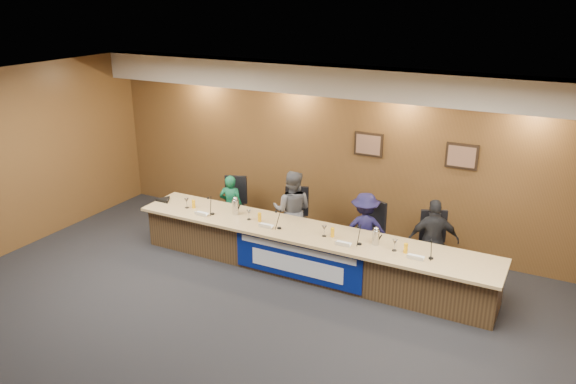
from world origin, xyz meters
name	(u,v)px	position (x,y,z in m)	size (l,w,h in m)	color
floor	(228,348)	(0.00, 0.00, 0.00)	(10.00, 10.00, 0.00)	black
ceiling	(217,105)	(0.00, 0.00, 3.20)	(10.00, 8.00, 0.04)	silver
wall_back	(347,155)	(0.00, 4.00, 1.60)	(10.00, 0.04, 3.20)	brown
soffit	(345,81)	(0.00, 3.75, 2.95)	(10.00, 0.50, 0.50)	beige
dais_body	(308,252)	(0.00, 2.40, 0.35)	(6.00, 0.80, 0.70)	#47321C
dais_top	(307,232)	(0.00, 2.35, 0.72)	(6.10, 0.95, 0.05)	tan
banner	(297,261)	(0.00, 1.99, 0.38)	(2.20, 0.02, 0.65)	navy
banner_text_upper	(296,249)	(0.00, 1.97, 0.58)	(2.00, 0.01, 0.10)	silver
banner_text_lower	(296,266)	(0.00, 1.97, 0.30)	(1.60, 0.01, 0.28)	silver
wall_photo_left	(369,144)	(0.40, 3.97, 1.85)	(0.52, 0.04, 0.42)	black
wall_photo_right	(462,156)	(2.00, 3.97, 1.85)	(0.52, 0.04, 0.42)	black
panelist_a	(231,205)	(-1.93, 3.07, 0.59)	(0.43, 0.28, 1.18)	#0E5434
panelist_b	(292,210)	(-0.64, 3.07, 0.73)	(0.71, 0.55, 1.46)	#535358
panelist_c	(364,229)	(0.72, 3.07, 0.64)	(0.83, 0.48, 1.28)	#16143B
panelist_d	(433,241)	(1.86, 3.07, 0.68)	(0.80, 0.33, 1.36)	black
office_chair_a	(234,209)	(-1.93, 3.17, 0.48)	(0.48, 0.48, 0.08)	black
office_chair_b	(295,222)	(-0.64, 3.17, 0.48)	(0.48, 0.48, 0.08)	black
office_chair_c	(366,236)	(0.72, 3.17, 0.48)	(0.48, 0.48, 0.08)	black
office_chair_d	(434,250)	(1.86, 3.17, 0.48)	(0.48, 0.48, 0.08)	black
nameplate_a	(200,214)	(-1.89, 2.06, 0.80)	(0.24, 0.06, 0.09)	white
microphone_a	(212,214)	(-1.75, 2.23, 0.76)	(0.07, 0.07, 0.02)	black
juice_glass_a	(194,204)	(-2.22, 2.32, 0.82)	(0.06, 0.06, 0.15)	#FFB10B
water_glass_a	(187,203)	(-2.33, 2.27, 0.84)	(0.08, 0.08, 0.18)	silver
nameplate_b	(265,226)	(-0.65, 2.13, 0.80)	(0.24, 0.06, 0.09)	white
microphone_b	(279,228)	(-0.44, 2.22, 0.76)	(0.07, 0.07, 0.02)	black
juice_glass_b	(260,217)	(-0.88, 2.34, 0.82)	(0.06, 0.06, 0.15)	#FFB10B
water_glass_b	(249,215)	(-1.07, 2.32, 0.84)	(0.08, 0.08, 0.18)	silver
nameplate_c	(342,244)	(0.73, 2.07, 0.80)	(0.24, 0.06, 0.09)	white
microphone_c	(359,244)	(0.93, 2.26, 0.76)	(0.07, 0.07, 0.02)	black
juice_glass_c	(332,232)	(0.45, 2.33, 0.82)	(0.06, 0.06, 0.15)	#FFB10B
water_glass_c	(324,231)	(0.33, 2.29, 0.84)	(0.08, 0.08, 0.18)	silver
nameplate_d	(415,257)	(1.82, 2.13, 0.80)	(0.24, 0.06, 0.09)	white
microphone_d	(431,258)	(2.02, 2.28, 0.76)	(0.07, 0.07, 0.02)	black
juice_glass_d	(406,248)	(1.63, 2.30, 0.82)	(0.06, 0.06, 0.15)	#FFB10B
water_glass_d	(395,245)	(1.47, 2.30, 0.84)	(0.08, 0.08, 0.18)	silver
carafe_left	(236,207)	(-1.40, 2.42, 0.88)	(0.12, 0.12, 0.26)	silver
carafe_right	(376,237)	(1.14, 2.38, 0.86)	(0.11, 0.11, 0.23)	silver
speakerphone	(164,200)	(-2.90, 2.35, 0.78)	(0.32, 0.32, 0.05)	black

